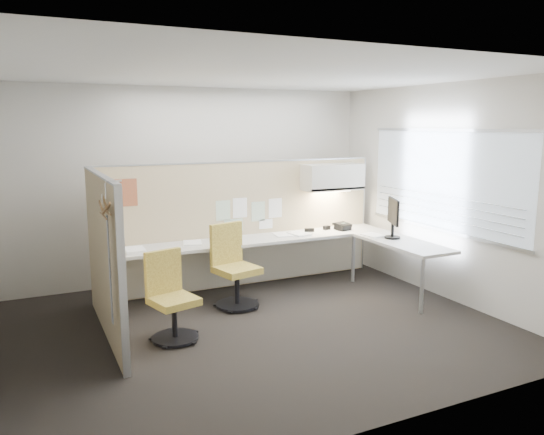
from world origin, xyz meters
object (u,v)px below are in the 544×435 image
monitor (393,216)px  phone (343,226)px  desk (281,247)px  chair_left (171,299)px  chair_right (233,269)px

monitor → phone: 0.89m
phone → desk: bearing=173.5°
chair_left → monitor: monitor is taller
chair_right → monitor: 2.30m
chair_left → chair_right: size_ratio=0.91×
monitor → chair_left: bearing=121.3°
monitor → phone: (-0.29, 0.80, -0.26)m
chair_left → monitor: 3.28m
monitor → chair_right: bearing=106.2°
desk → phone: phone is taller
desk → chair_left: 2.10m
desk → chair_right: bearing=-158.8°
desk → chair_right: chair_right is taller
chair_left → phone: size_ratio=3.79×
desk → chair_left: size_ratio=4.27×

